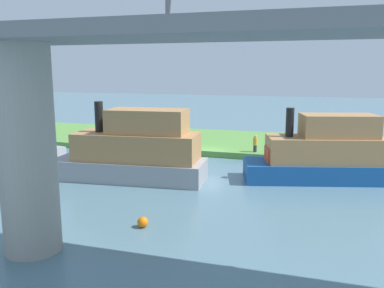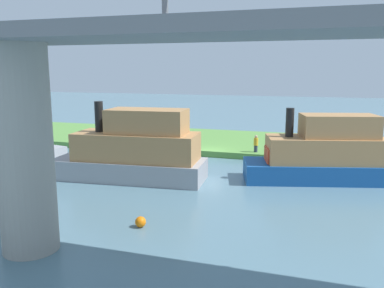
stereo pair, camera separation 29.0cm
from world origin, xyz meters
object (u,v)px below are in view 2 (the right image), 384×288
Objects in this scene: mooring_post at (112,138)px; person_on_bank at (256,144)px; motorboat_white at (41,147)px; bridge_pylon at (24,151)px; houseboat_blue at (134,151)px; riverboat_paddlewheel at (322,154)px; marker_buoy at (140,222)px.

person_on_bank is at bearing 179.79° from mooring_post.
bridge_pylon is at bearing 127.04° from motorboat_white.
houseboat_blue is (-6.45, 8.84, 0.91)m from mooring_post.
riverboat_paddlewheel is 13.34m from marker_buoy.
marker_buoy is at bearing 140.62° from motorboat_white.
motorboat_white is 9.44× the size of marker_buoy.
motorboat_white is (11.95, -15.84, -3.49)m from bridge_pylon.
bridge_pylon is at bearing 52.08° from riverboat_paddlewheel.
motorboat_white reaches higher than marker_buoy.
houseboat_blue is 1.05× the size of riverboat_paddlewheel.
person_on_bank is 7.48m from riverboat_paddlewheel.
houseboat_blue is at bearing 16.00° from riverboat_paddlewheel.
marker_buoy is at bearing 53.85° from riverboat_paddlewheel.
houseboat_blue is (0.68, -10.77, -2.15)m from bridge_pylon.
bridge_pylon is at bearing 73.20° from person_on_bank.
bridge_pylon reaches higher than motorboat_white.
mooring_post reaches higher than marker_buoy.
riverboat_paddlewheel is 23.05m from motorboat_white.
person_on_bank is 13.04m from mooring_post.
motorboat_white is at bearing -4.29° from riverboat_paddlewheel.
riverboat_paddlewheel is (-11.00, -14.12, -2.28)m from bridge_pylon.
riverboat_paddlewheel reaches higher than motorboat_white.
bridge_pylon is 11.00m from houseboat_blue.
motorboat_white is (11.28, -5.07, -1.34)m from houseboat_blue.
mooring_post is (13.03, -0.05, -0.23)m from person_on_bank.
person_on_bank reaches higher than motorboat_white.
bridge_pylon is at bearing 47.03° from marker_buoy.
bridge_pylon is at bearing 109.97° from mooring_post.
houseboat_blue is 12.44m from motorboat_white.
bridge_pylon reaches higher than marker_buoy.
riverboat_paddlewheel reaches higher than mooring_post.
person_on_bank is at bearing -168.21° from motorboat_white.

